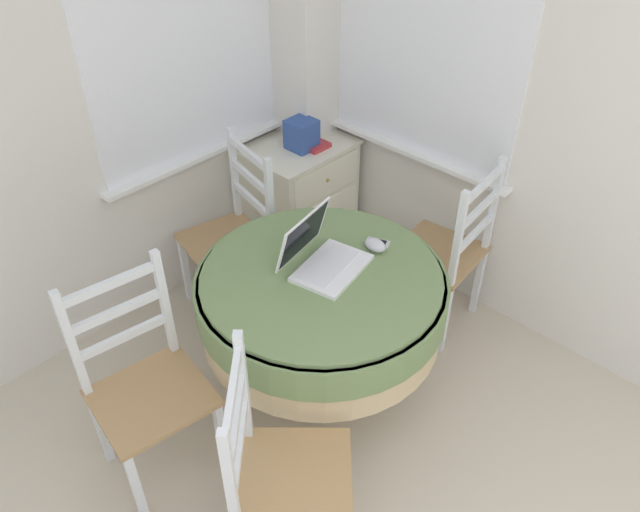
% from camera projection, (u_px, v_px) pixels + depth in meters
% --- Properties ---
extents(corner_room_shell, '(4.37, 4.76, 2.55)m').
position_uv_depth(corner_room_shell, '(337.00, 132.00, 2.42)').
color(corner_room_shell, silver).
rests_on(corner_room_shell, ground_plane).
extents(round_dining_table, '(1.08, 1.08, 0.72)m').
position_uv_depth(round_dining_table, '(321.00, 299.00, 2.70)').
color(round_dining_table, '#4C3D2D').
rests_on(round_dining_table, ground_plane).
extents(laptop, '(0.38, 0.35, 0.24)m').
position_uv_depth(laptop, '(322.00, 256.00, 2.63)').
color(laptop, white).
rests_on(laptop, round_dining_table).
extents(computer_mouse, '(0.07, 0.11, 0.05)m').
position_uv_depth(computer_mouse, '(375.00, 245.00, 2.73)').
color(computer_mouse, silver).
rests_on(computer_mouse, round_dining_table).
extents(cell_phone, '(0.09, 0.12, 0.01)m').
position_uv_depth(cell_phone, '(378.00, 243.00, 2.78)').
color(cell_phone, '#B2B7BC').
rests_on(cell_phone, round_dining_table).
extents(dining_chair_near_back_window, '(0.49, 0.51, 0.97)m').
position_uv_depth(dining_chair_near_back_window, '(233.00, 236.00, 3.28)').
color(dining_chair_near_back_window, '#A87F51').
rests_on(dining_chair_near_back_window, ground_plane).
extents(dining_chair_near_right_window, '(0.47, 0.45, 0.97)m').
position_uv_depth(dining_chair_near_right_window, '(446.00, 253.00, 3.16)').
color(dining_chair_near_right_window, '#A87F51').
rests_on(dining_chair_near_right_window, ground_plane).
extents(dining_chair_camera_near, '(0.59, 0.59, 0.97)m').
position_uv_depth(dining_chair_camera_near, '(280.00, 477.00, 2.16)').
color(dining_chair_camera_near, '#A87F51').
rests_on(dining_chair_camera_near, ground_plane).
extents(dining_chair_left_flank, '(0.49, 0.46, 0.97)m').
position_uv_depth(dining_chair_left_flank, '(146.00, 387.00, 2.47)').
color(dining_chair_left_flank, '#A87F51').
rests_on(dining_chair_left_flank, ground_plane).
extents(corner_cabinet, '(0.60, 0.47, 0.72)m').
position_uv_depth(corner_cabinet, '(300.00, 199.00, 3.75)').
color(corner_cabinet, silver).
rests_on(corner_cabinet, ground_plane).
extents(storage_box, '(0.15, 0.15, 0.17)m').
position_uv_depth(storage_box, '(302.00, 134.00, 3.45)').
color(storage_box, '#2D4C93').
rests_on(storage_box, corner_cabinet).
extents(book_on_cabinet, '(0.14, 0.25, 0.02)m').
position_uv_depth(book_on_cabinet, '(307.00, 142.00, 3.53)').
color(book_on_cabinet, '#BC3338').
rests_on(book_on_cabinet, corner_cabinet).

